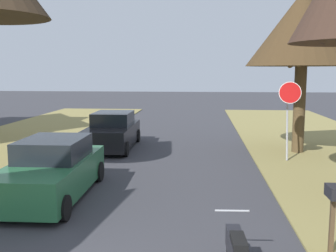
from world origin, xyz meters
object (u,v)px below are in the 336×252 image
object	(u,v)px
parked_sedan_black	(113,132)
stop_sign_far	(289,104)
parked_sedan_green	(52,170)
street_tree_right_mid_b	(303,29)
curbside_mailbox	(333,200)

from	to	relation	value
parked_sedan_black	stop_sign_far	bearing A→B (deg)	-16.29
stop_sign_far	parked_sedan_black	xyz separation A→B (m)	(-7.11, 2.08, -1.45)
parked_sedan_green	street_tree_right_mid_b	bearing A→B (deg)	38.92
parked_sedan_green	curbside_mailbox	bearing A→B (deg)	-24.42
curbside_mailbox	stop_sign_far	bearing A→B (deg)	84.02
parked_sedan_black	parked_sedan_green	bearing A→B (deg)	-90.74
parked_sedan_green	parked_sedan_black	xyz separation A→B (m)	(0.09, 6.85, 0.00)
stop_sign_far	parked_sedan_black	world-z (taller)	stop_sign_far
parked_sedan_black	curbside_mailbox	size ratio (longest dim) A/B	3.49
stop_sign_far	parked_sedan_black	bearing A→B (deg)	163.71
parked_sedan_green	curbside_mailbox	size ratio (longest dim) A/B	3.49
street_tree_right_mid_b	curbside_mailbox	distance (m)	10.27
street_tree_right_mid_b	parked_sedan_green	xyz separation A→B (m)	(-7.97, -6.44, -4.31)
parked_sedan_black	street_tree_right_mid_b	bearing A→B (deg)	-3.00
stop_sign_far	parked_sedan_black	distance (m)	7.55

